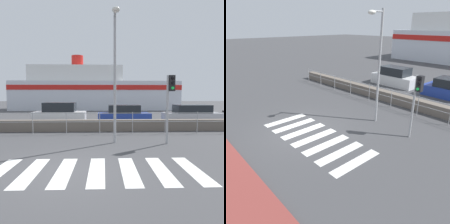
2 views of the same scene
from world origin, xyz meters
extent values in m
plane|color=#424244|center=(0.00, 0.00, 0.00)|extent=(160.00, 160.00, 0.00)
cube|color=silver|center=(-1.76, 0.00, 0.00)|extent=(0.45, 2.40, 0.01)
cube|color=silver|center=(-0.86, 0.00, 0.00)|extent=(0.45, 2.40, 0.01)
cube|color=silver|center=(0.04, 0.00, 0.00)|extent=(0.45, 2.40, 0.01)
cube|color=silver|center=(0.94, 0.00, 0.00)|extent=(0.45, 2.40, 0.01)
cube|color=silver|center=(1.84, 0.00, 0.00)|extent=(0.45, 2.40, 0.01)
cube|color=silver|center=(2.74, 0.00, 0.00)|extent=(0.45, 2.40, 0.01)
cube|color=silver|center=(3.64, 0.00, 0.00)|extent=(0.45, 2.40, 0.01)
cube|color=#6B6056|center=(0.00, 6.95, 0.33)|extent=(18.33, 0.55, 0.67)
cylinder|color=#9EA0A3|center=(0.00, 6.08, 1.13)|extent=(16.50, 0.03, 0.03)
cylinder|color=#9EA0A3|center=(0.00, 6.08, 0.65)|extent=(16.50, 0.03, 0.03)
cylinder|color=#9EA0A3|center=(-8.25, 6.08, 0.60)|extent=(0.04, 0.04, 1.19)
cylinder|color=#9EA0A3|center=(-6.42, 6.08, 0.60)|extent=(0.04, 0.04, 1.19)
cylinder|color=#9EA0A3|center=(-4.58, 6.08, 0.60)|extent=(0.04, 0.04, 1.19)
cylinder|color=#9EA0A3|center=(-2.75, 6.08, 0.60)|extent=(0.04, 0.04, 1.19)
cylinder|color=#9EA0A3|center=(-0.92, 6.08, 0.60)|extent=(0.04, 0.04, 1.19)
cylinder|color=#9EA0A3|center=(0.92, 6.08, 0.60)|extent=(0.04, 0.04, 1.19)
cylinder|color=#9EA0A3|center=(2.75, 6.08, 0.60)|extent=(0.04, 0.04, 1.19)
cylinder|color=#9EA0A3|center=(4.58, 6.08, 0.60)|extent=(0.04, 0.04, 1.19)
cylinder|color=#9EA0A3|center=(3.90, 3.38, 1.49)|extent=(0.10, 0.10, 2.97)
cube|color=black|center=(4.07, 3.38, 2.63)|extent=(0.24, 0.24, 0.68)
sphere|color=black|center=(4.07, 3.24, 2.84)|extent=(0.13, 0.13, 0.13)
sphere|color=black|center=(4.07, 3.24, 2.63)|extent=(0.13, 0.13, 0.13)
sphere|color=#19D84C|center=(4.07, 3.24, 2.42)|extent=(0.13, 0.13, 0.13)
cylinder|color=#9EA0A3|center=(1.63, 3.66, 2.84)|extent=(0.12, 0.12, 5.67)
cylinder|color=#9EA0A3|center=(1.63, 3.27, 5.52)|extent=(0.07, 0.78, 0.07)
ellipsoid|color=silver|center=(1.63, 2.88, 5.47)|extent=(0.32, 0.42, 0.19)
cube|color=silver|center=(-2.25, 11.04, 0.43)|extent=(3.95, 1.74, 0.87)
cube|color=#1E2328|center=(-2.25, 11.04, 1.22)|extent=(2.37, 1.53, 0.71)
camera|label=1|loc=(1.14, -5.95, 2.09)|focal=35.00mm
camera|label=2|loc=(8.47, -5.26, 4.98)|focal=35.00mm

